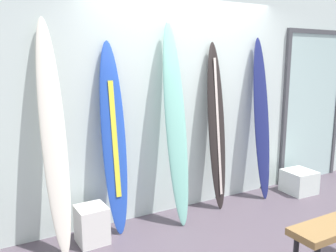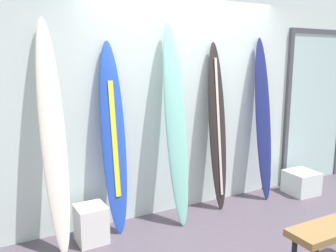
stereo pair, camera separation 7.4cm
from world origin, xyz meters
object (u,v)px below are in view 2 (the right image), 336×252
(surfboard_charcoal, at_px, (217,128))
(glass_door, at_px, (315,105))
(surfboard_cobalt, at_px, (114,139))
(surfboard_ivory, at_px, (53,137))
(display_block_center, at_px, (91,224))
(surfboard_navy, at_px, (263,121))
(surfboard_seafoam, at_px, (176,126))
(display_block_left, at_px, (301,182))

(surfboard_charcoal, distance_m, glass_door, 1.89)
(surfboard_cobalt, xyz_separation_m, glass_door, (3.18, 0.15, 0.15))
(surfboard_ivory, xyz_separation_m, surfboard_charcoal, (1.92, 0.07, -0.11))
(display_block_center, height_order, glass_door, glass_door)
(surfboard_navy, height_order, glass_door, glass_door)
(surfboard_charcoal, bearing_deg, surfboard_navy, -1.36)
(surfboard_cobalt, bearing_deg, surfboard_seafoam, -8.24)
(surfboard_ivory, distance_m, surfboard_seafoam, 1.30)
(surfboard_cobalt, xyz_separation_m, display_block_left, (2.60, -0.20, -0.85))
(surfboard_charcoal, relative_size, display_block_center, 5.35)
(surfboard_cobalt, xyz_separation_m, surfboard_navy, (2.02, -0.03, 0.03))
(display_block_center, bearing_deg, surfboard_seafoam, 2.09)
(surfboard_ivory, distance_m, display_block_center, 0.96)
(surfboard_ivory, height_order, surfboard_cobalt, surfboard_ivory)
(surfboard_ivory, bearing_deg, glass_door, 3.49)
(surfboard_seafoam, height_order, display_block_left, surfboard_seafoam)
(display_block_left, relative_size, glass_door, 0.18)
(display_block_center, bearing_deg, surfboard_navy, 2.71)
(surfboard_ivory, bearing_deg, surfboard_cobalt, 7.69)
(display_block_left, bearing_deg, display_block_center, 178.72)
(display_block_left, distance_m, glass_door, 1.21)
(surfboard_charcoal, bearing_deg, surfboard_seafoam, -171.73)
(surfboard_navy, height_order, display_block_left, surfboard_navy)
(glass_door, bearing_deg, surfboard_navy, -171.53)
(surfboard_charcoal, height_order, surfboard_navy, surfboard_navy)
(surfboard_navy, relative_size, glass_door, 0.94)
(surfboard_navy, relative_size, display_block_left, 5.23)
(surfboard_ivory, xyz_separation_m, display_block_center, (0.31, -0.05, -0.91))
(display_block_left, bearing_deg, surfboard_ivory, 177.91)
(surfboard_cobalt, height_order, glass_door, glass_door)
(surfboard_seafoam, bearing_deg, surfboard_charcoal, 8.27)
(surfboard_charcoal, xyz_separation_m, glass_door, (1.88, 0.16, 0.16))
(surfboard_cobalt, bearing_deg, glass_door, 2.67)
(surfboard_seafoam, bearing_deg, surfboard_navy, 3.16)
(surfboard_charcoal, distance_m, display_block_left, 1.55)
(surfboard_ivory, bearing_deg, surfboard_seafoam, -0.71)
(surfboard_cobalt, height_order, surfboard_charcoal, surfboard_charcoal)
(surfboard_cobalt, relative_size, surfboard_navy, 0.96)
(surfboard_seafoam, bearing_deg, surfboard_ivory, 179.29)
(surfboard_cobalt, relative_size, surfboard_seafoam, 0.90)
(surfboard_charcoal, bearing_deg, surfboard_cobalt, 179.64)
(display_block_center, bearing_deg, surfboard_charcoal, 4.49)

